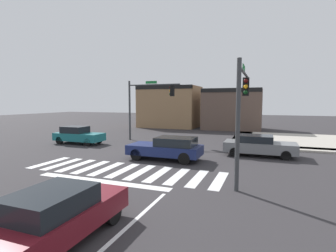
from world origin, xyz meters
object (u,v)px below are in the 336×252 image
Objects in this scene: traffic_signal_northwest at (148,99)px; traffic_signal_southeast at (242,99)px; car_navy at (168,148)px; car_gray at (259,145)px; car_maroon at (51,219)px; car_teal at (78,135)px.

traffic_signal_northwest reaches higher than traffic_signal_southeast.
car_navy is (-4.61, 2.56, -2.96)m from traffic_signal_southeast.
car_navy is at bearing -148.29° from car_gray.
traffic_signal_southeast is 1.14× the size of car_maroon.
traffic_signal_southeast is at bearing -22.00° from car_teal.
car_gray is at bearing 0.58° from car_teal.
car_navy is (-0.76, 10.12, 0.03)m from car_maroon.
traffic_signal_southeast is 9.00m from car_maroon.
traffic_signal_southeast reaches higher than car_navy.
car_teal is (-4.89, -3.74, -3.11)m from traffic_signal_northwest.
car_teal reaches higher than car_maroon.
car_maroon is (10.16, -13.22, -0.03)m from car_teal.
traffic_signal_southeast is 15.40m from car_teal.
car_teal is 0.94× the size of car_gray.
traffic_signal_southeast is at bearing 150.92° from car_navy.
car_teal is 14.66m from car_gray.
car_teal reaches higher than car_navy.
traffic_signal_northwest is at bearing 17.27° from car_maroon.
traffic_signal_southeast is at bearing -27.01° from car_maroon.
traffic_signal_southeast reaches higher than car_teal.
traffic_signal_northwest reaches higher than car_navy.
traffic_signal_northwest is 1.22× the size of car_navy.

